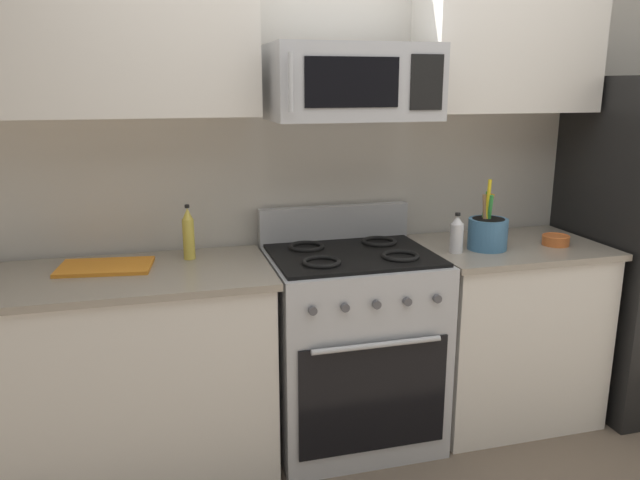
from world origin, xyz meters
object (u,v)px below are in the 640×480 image
at_px(range_oven, 351,344).
at_px(bottle_oil, 188,234).
at_px(microwave, 352,82).
at_px(utensil_crock, 488,232).
at_px(bottle_vinegar, 457,235).
at_px(cutting_board, 105,267).
at_px(prep_bowl, 556,240).

relative_size(range_oven, bottle_oil, 4.39).
height_order(range_oven, bottle_oil, bottle_oil).
xyz_separation_m(microwave, bottle_oil, (-0.72, 0.12, -0.66)).
relative_size(utensil_crock, bottle_oil, 1.34).
height_order(utensil_crock, bottle_vinegar, utensil_crock).
bearing_deg(range_oven, microwave, 90.06).
bearing_deg(cutting_board, bottle_oil, 9.69).
relative_size(cutting_board, prep_bowl, 2.91).
bearing_deg(bottle_vinegar, cutting_board, 174.26).
height_order(utensil_crock, prep_bowl, utensil_crock).
xyz_separation_m(microwave, cutting_board, (-1.08, 0.06, -0.77)).
relative_size(range_oven, prep_bowl, 8.25).
height_order(cutting_board, bottle_oil, bottle_oil).
bearing_deg(utensil_crock, prep_bowl, -3.38).
xyz_separation_m(cutting_board, bottle_oil, (0.36, 0.06, 0.11)).
height_order(utensil_crock, cutting_board, utensil_crock).
distance_m(utensil_crock, bottle_vinegar, 0.17).
bearing_deg(utensil_crock, microwave, 173.35).
bearing_deg(microwave, prep_bowl, -5.49).
xyz_separation_m(microwave, prep_bowl, (1.03, -0.10, -0.75)).
bearing_deg(bottle_vinegar, bottle_oil, 169.76).
bearing_deg(bottle_oil, utensil_crock, -8.18).
xyz_separation_m(microwave, utensil_crock, (0.66, -0.08, -0.69)).
relative_size(microwave, prep_bowl, 5.44).
bearing_deg(prep_bowl, bottle_vinegar, 179.83).
bearing_deg(prep_bowl, microwave, 174.51).
relative_size(microwave, bottle_oil, 2.89).
bearing_deg(range_oven, bottle_vinegar, -8.04).
distance_m(utensil_crock, bottle_oil, 1.40).
relative_size(utensil_crock, prep_bowl, 2.53).
bearing_deg(utensil_crock, bottle_vinegar, -173.41).
relative_size(cutting_board, bottle_vinegar, 2.02).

